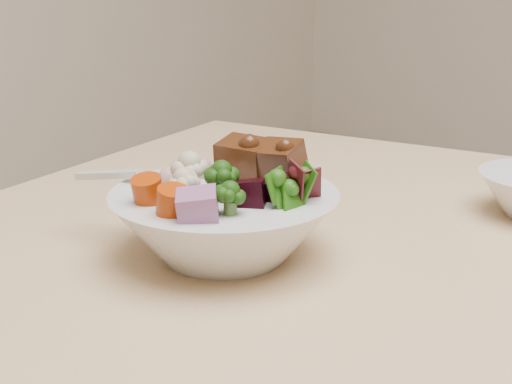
% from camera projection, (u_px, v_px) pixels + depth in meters
% --- Properties ---
extents(food_bowl, '(0.22, 0.22, 0.12)m').
position_uv_depth(food_bowl, '(227.00, 220.00, 0.68)').
color(food_bowl, silver).
rests_on(food_bowl, dining_table).
extents(soup_spoon, '(0.12, 0.04, 0.02)m').
position_uv_depth(soup_spoon, '(141.00, 184.00, 0.70)').
color(soup_spoon, silver).
rests_on(soup_spoon, food_bowl).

